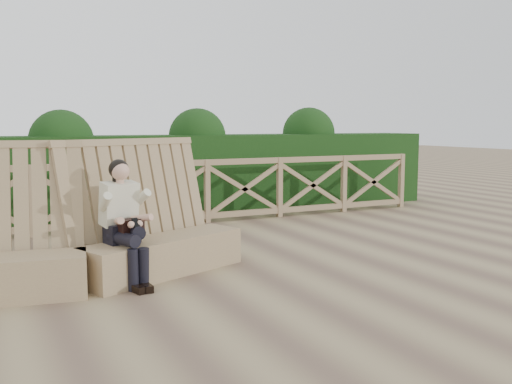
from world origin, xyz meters
name	(u,v)px	position (x,y,z in m)	size (l,w,h in m)	color
ground	(261,275)	(0.00, 0.00, 0.00)	(60.00, 60.00, 0.00)	brown
bench	(77,249)	(-1.94, 0.51, 0.39)	(3.94, 1.45, 1.56)	#8C6F50
woman	(124,218)	(-1.46, 0.36, 0.71)	(0.46, 0.84, 1.33)	black
guardrail	(167,193)	(0.00, 3.50, 0.55)	(10.10, 0.09, 1.10)	#937156
hedge	(147,176)	(0.00, 4.70, 0.75)	(12.00, 1.20, 1.50)	black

